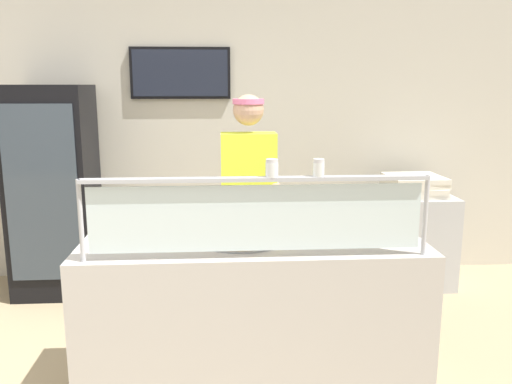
% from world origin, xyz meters
% --- Properties ---
extents(ground_plane, '(12.00, 12.00, 0.00)m').
position_xyz_m(ground_plane, '(0.97, 1.00, 0.00)').
color(ground_plane, tan).
rests_on(ground_plane, ground).
extents(shop_rear_unit, '(6.35, 0.13, 2.70)m').
position_xyz_m(shop_rear_unit, '(0.97, 2.53, 1.36)').
color(shop_rear_unit, beige).
rests_on(shop_rear_unit, ground).
extents(serving_counter, '(1.95, 0.76, 0.95)m').
position_xyz_m(serving_counter, '(0.97, 0.38, 0.47)').
color(serving_counter, '#BCB7B2').
rests_on(serving_counter, ground).
extents(sneeze_guard, '(1.77, 0.06, 0.42)m').
position_xyz_m(sneeze_guard, '(0.97, 0.06, 1.22)').
color(sneeze_guard, '#B2B5BC').
rests_on(sneeze_guard, serving_counter).
extents(pizza_tray, '(0.48, 0.48, 0.04)m').
position_xyz_m(pizza_tray, '(0.90, 0.37, 0.97)').
color(pizza_tray, '#9EA0A8').
rests_on(pizza_tray, serving_counter).
extents(pizza_server, '(0.13, 0.29, 0.01)m').
position_xyz_m(pizza_server, '(0.95, 0.35, 0.99)').
color(pizza_server, '#ADAFB7').
rests_on(pizza_server, pizza_tray).
extents(parmesan_shaker, '(0.06, 0.06, 0.09)m').
position_xyz_m(parmesan_shaker, '(1.05, 0.06, 1.41)').
color(parmesan_shaker, white).
rests_on(parmesan_shaker, sneeze_guard).
extents(pepper_flake_shaker, '(0.06, 0.06, 0.09)m').
position_xyz_m(pepper_flake_shaker, '(1.29, 0.06, 1.41)').
color(pepper_flake_shaker, white).
rests_on(pepper_flake_shaker, sneeze_guard).
extents(worker_figure, '(0.41, 0.50, 1.76)m').
position_xyz_m(worker_figure, '(0.99, 1.07, 1.01)').
color(worker_figure, '#23232D').
rests_on(worker_figure, ground).
extents(drink_fridge, '(0.68, 0.63, 1.82)m').
position_xyz_m(drink_fridge, '(-0.66, 2.08, 0.91)').
color(drink_fridge, black).
rests_on(drink_fridge, ground).
extents(prep_shelf, '(0.70, 0.55, 0.84)m').
position_xyz_m(prep_shelf, '(2.54, 2.04, 0.42)').
color(prep_shelf, '#B7BABF').
rests_on(prep_shelf, ground).
extents(pizza_box_stack, '(0.50, 0.50, 0.18)m').
position_xyz_m(pizza_box_stack, '(2.53, 2.04, 0.93)').
color(pizza_box_stack, silver).
rests_on(pizza_box_stack, prep_shelf).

